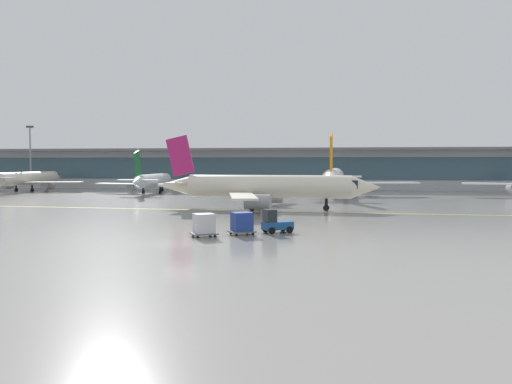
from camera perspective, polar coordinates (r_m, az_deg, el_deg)
The scene contains 11 objects.
ground_plane at distance 40.99m, azimuth -8.32°, elevation -5.51°, with size 400.00×400.00×0.00m, color gray.
taxiway_centreline_stripe at distance 67.03m, azimuth 1.18°, elevation -2.09°, with size 110.00×0.36×0.01m, color yellow.
terminal_concourse at distance 124.20m, azimuth 3.01°, elevation 2.60°, with size 180.32×11.00×9.60m.
gate_airplane_0 at distance 123.54m, azimuth -23.68°, elevation 1.34°, with size 25.95×27.84×9.24m.
gate_airplane_1 at distance 108.61m, azimuth -11.15°, elevation 1.22°, with size 23.96×25.80×8.55m.
gate_airplane_2 at distance 99.94m, azimuth 8.50°, elevation 1.53°, with size 31.28×33.62×11.14m.
taxiing_regional_jet at distance 68.88m, azimuth 1.07°, elevation 0.54°, with size 30.12×27.98×9.98m.
baggage_tug at distance 46.17m, azimuth 2.11°, elevation -3.38°, with size 2.95×2.57×2.10m.
cargo_dolly_lead at distance 44.95m, azimuth -1.56°, elevation -3.35°, with size 2.62×2.45×1.94m.
cargo_dolly_trailing at distance 43.88m, azimuth -5.70°, elevation -3.53°, with size 2.62×2.45×1.94m.
apron_light_mast_0 at distance 135.57m, azimuth -23.41°, elevation 3.78°, with size 1.80×0.36×15.01m.
Camera 1 is at (11.70, -38.79, 6.17)m, focal length 36.65 mm.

